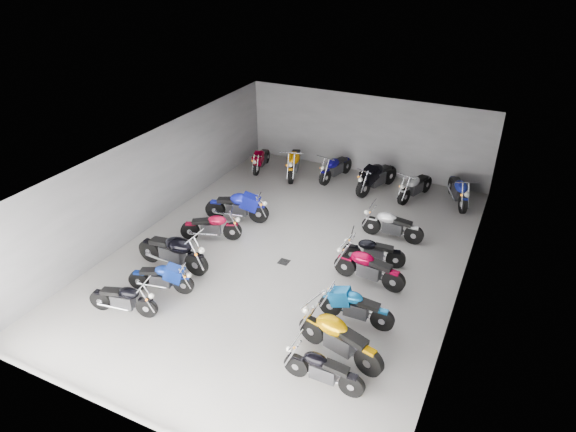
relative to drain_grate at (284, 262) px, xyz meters
name	(u,v)px	position (x,y,z in m)	size (l,w,h in m)	color
ground	(291,254)	(0.00, 0.50, -0.01)	(14.00, 14.00, 0.00)	#9B9993
wall_back	(366,135)	(0.00, 7.50, 1.59)	(10.00, 0.10, 3.20)	gray
wall_left	(155,177)	(-5.00, 0.50, 1.59)	(0.10, 14.00, 3.20)	gray
wall_right	(466,248)	(5.00, 0.50, 1.59)	(0.10, 14.00, 3.20)	gray
ceiling	(291,157)	(0.00, 0.50, 3.21)	(10.00, 14.00, 0.04)	black
drain_grate	(284,262)	(0.00, 0.00, 0.00)	(0.32, 0.32, 0.01)	black
motorcycle_left_a	(124,299)	(-2.68, -3.91, 0.45)	(1.88, 0.55, 0.84)	black
motorcycle_left_b	(162,278)	(-2.39, -2.73, 0.44)	(1.83, 0.64, 0.82)	black
motorcycle_left_c	(173,251)	(-2.78, -1.68, 0.57)	(2.39, 0.46, 1.05)	black
motorcycle_left_d	(212,226)	(-2.67, 0.19, 0.47)	(1.85, 0.94, 0.87)	black
motorcycle_left_e	(238,207)	(-2.56, 1.62, 0.53)	(2.19, 0.72, 0.98)	black
motorcycle_right_a	(323,369)	(2.87, -3.93, 0.45)	(1.88, 0.37, 0.83)	black
motorcycle_right_b	(339,338)	(2.87, -2.97, 0.55)	(2.27, 0.75, 1.02)	black
motorcycle_right_c	(355,307)	(2.81, -1.64, 0.47)	(1.98, 0.39, 0.87)	black
motorcycle_right_d	(368,268)	(2.59, 0.11, 0.50)	(2.12, 0.47, 0.93)	black
motorcycle_right_e	(373,251)	(2.42, 1.05, 0.45)	(1.88, 0.54, 0.83)	black
motorcycle_right_f	(392,225)	(2.52, 2.75, 0.48)	(2.02, 0.39, 0.89)	black
motorcycle_back_a	(261,159)	(-3.92, 5.83, 0.45)	(0.50, 1.89, 0.84)	black
motorcycle_back_b	(294,162)	(-2.43, 5.87, 0.57)	(0.85, 2.33, 1.05)	black
motorcycle_back_c	(335,167)	(-0.77, 6.24, 0.50)	(0.64, 2.10, 0.94)	black
motorcycle_back_d	(376,177)	(1.01, 5.94, 0.56)	(0.94, 2.29, 1.04)	black
motorcycle_back_e	(415,186)	(2.50, 5.93, 0.50)	(0.82, 2.04, 0.93)	black
motorcycle_back_f	(458,190)	(4.01, 6.21, 0.52)	(1.02, 2.06, 0.96)	black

